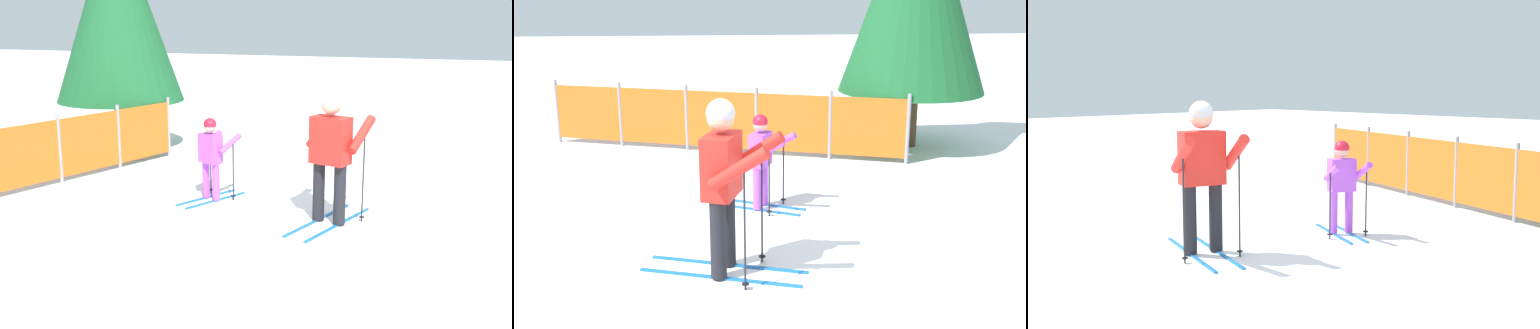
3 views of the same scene
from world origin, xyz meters
The scene contains 4 objects.
ground_plane centered at (0.00, 0.00, 0.00)m, with size 60.00×60.00×0.00m, color white.
skier_adult centered at (-0.04, 0.13, 1.05)m, with size 1.68×0.95×1.75m.
skier_child centered at (0.44, 2.00, 0.72)m, with size 1.14×0.78×1.22m.
safety_fence centered at (-0.04, 4.87, 0.56)m, with size 5.90×2.03×1.13m.
Camera 2 is at (-0.10, -5.75, 2.79)m, focal length 45.00 mm.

